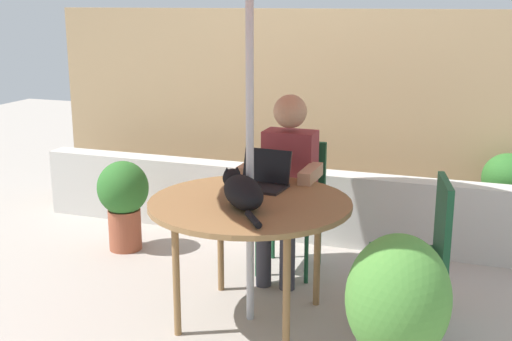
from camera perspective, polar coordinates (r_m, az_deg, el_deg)
The scene contains 12 objects.
ground_plane at distance 3.99m, azimuth -0.49°, elevation -12.54°, with size 14.00×14.00×0.00m, color #ADA399.
fence_back at distance 5.62m, azimuth 6.76°, elevation 4.69°, with size 5.13×0.08×1.74m, color tan.
planter_wall_low at distance 5.13m, azimuth 4.89°, elevation -3.04°, with size 4.61×0.20×0.55m, color beige.
patio_table at distance 3.73m, azimuth -0.52°, elevation -3.36°, with size 1.14×1.14×0.72m.
chair_occupied at distance 4.55m, azimuth 3.19°, elevation -2.16°, with size 0.40×0.40×0.87m.
chair_empty at distance 3.77m, azimuth 14.14°, elevation -6.14°, with size 0.47×0.47×0.87m.
person_seated at distance 4.36m, azimuth 2.64°, elevation -0.56°, with size 0.48×0.48×1.21m.
laptop at distance 3.98m, azimuth 0.64°, elevation -0.50°, with size 0.32×0.28×0.21m.
cat at distance 3.60m, azimuth -1.21°, elevation -1.80°, with size 0.41×0.56×0.17m.
potted_plant_near_fence at distance 4.98m, azimuth -11.27°, elevation -2.31°, with size 0.38×0.38×0.67m.
potted_plant_by_chair at distance 5.31m, azimuth 20.60°, elevation -2.12°, with size 0.38×0.38×0.71m.
potted_plant_corner at distance 3.11m, azimuth 11.96°, elevation -12.13°, with size 0.47×0.47×0.82m.
Camera 1 is at (1.22, -3.34, 1.80)m, focal length 46.77 mm.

